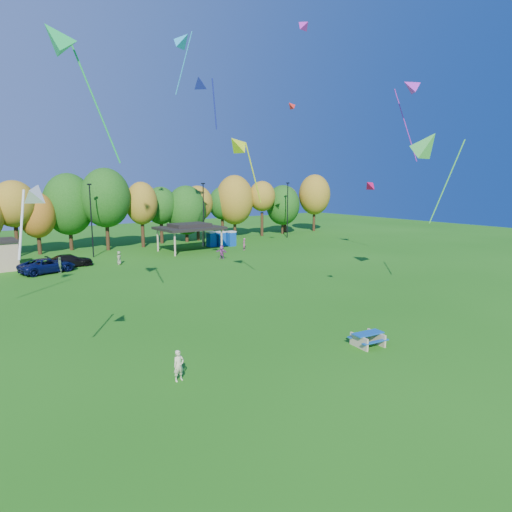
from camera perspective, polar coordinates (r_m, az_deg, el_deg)
ground at (r=25.07m, az=5.04°, el=-13.02°), size 160.00×160.00×0.00m
tree_line at (r=64.41m, az=-24.00°, el=5.46°), size 93.57×10.55×11.15m
lamp_posts at (r=59.95m, az=-19.90°, el=4.50°), size 64.50×0.25×9.09m
pavilion at (r=62.01m, az=-8.32°, el=3.56°), size 8.20×6.20×3.77m
porta_potties at (r=66.27m, az=-4.38°, el=2.16°), size 3.75×2.34×2.18m
picnic_table at (r=27.79m, az=13.80°, el=-9.95°), size 2.05×1.79×0.80m
kite_flyer at (r=22.85m, az=-9.63°, el=-13.36°), size 0.58×0.40×1.54m
car_c at (r=52.08m, az=-24.62°, el=-1.08°), size 5.97×3.66×1.54m
car_d at (r=54.62m, az=-22.24°, el=-0.53°), size 4.86×2.00×1.41m
far_person_0 at (r=51.38m, az=-23.31°, el=-1.05°), size 0.51×1.02×1.68m
far_person_2 at (r=54.16m, az=-16.75°, el=-0.23°), size 0.67×0.85×1.54m
far_person_3 at (r=62.45m, az=-1.50°, el=1.48°), size 0.72×0.68×1.66m
far_person_5 at (r=55.59m, az=-4.32°, el=0.48°), size 1.10×1.65×1.71m
kite_4 at (r=51.08m, az=-9.10°, el=25.12°), size 2.70×3.95×6.68m
kite_5 at (r=60.69m, az=4.38°, el=18.28°), size 1.45×1.18×1.33m
kite_6 at (r=46.49m, az=5.75°, el=26.82°), size 1.26×1.58×1.47m
kite_7 at (r=33.18m, az=13.95°, el=8.64°), size 1.08×0.88×1.02m
kite_8 at (r=20.48m, az=-25.90°, el=7.10°), size 1.56×2.04×3.41m
kite_9 at (r=51.17m, az=18.68°, el=19.43°), size 4.24×3.79×8.44m
kite_11 at (r=36.45m, az=-2.44°, el=13.77°), size 3.47×1.76×5.61m
kite_12 at (r=28.56m, az=-23.80°, el=23.69°), size 4.54×1.98×7.56m
kite_14 at (r=40.97m, az=20.62°, el=12.95°), size 2.68×5.02×8.00m
kite_15 at (r=39.68m, az=-7.01°, el=20.76°), size 2.35×2.40×4.49m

